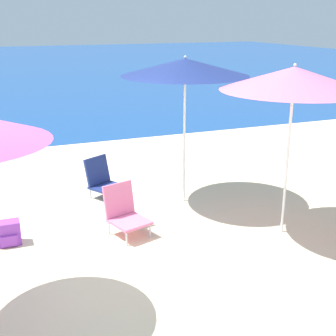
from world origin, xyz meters
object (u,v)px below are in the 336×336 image
object	(u,v)px
beach_umbrella_navy	(185,67)
beach_chair_pink	(124,211)
beach_umbrella_pink	(294,79)
beach_chair_navy	(103,179)
backpack_purple	(8,233)

from	to	relation	value
beach_umbrella_navy	beach_chair_pink	bearing A→B (deg)	-146.97
beach_umbrella_navy	beach_umbrella_pink	size ratio (longest dim) A/B	1.00
beach_umbrella_navy	beach_chair_pink	distance (m)	2.29
beach_umbrella_pink	beach_chair_navy	xyz separation A→B (m)	(-1.95, 2.21, -1.78)
beach_umbrella_pink	beach_chair_navy	distance (m)	3.44
beach_umbrella_pink	beach_chair_pink	size ratio (longest dim) A/B	3.36
beach_chair_navy	beach_umbrella_pink	bearing A→B (deg)	-78.28
beach_umbrella_navy	beach_chair_pink	world-z (taller)	beach_umbrella_navy
beach_chair_navy	backpack_purple	size ratio (longest dim) A/B	2.21
beach_umbrella_navy	backpack_purple	xyz separation A→B (m)	(-2.70, -0.56, -1.95)
beach_chair_pink	beach_chair_navy	distance (m)	1.46
beach_umbrella_navy	beach_umbrella_pink	distance (m)	1.73
beach_umbrella_pink	backpack_purple	bearing A→B (deg)	164.41
beach_umbrella_navy	beach_chair_navy	distance (m)	2.25
beach_umbrella_navy	beach_chair_navy	size ratio (longest dim) A/B	3.28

